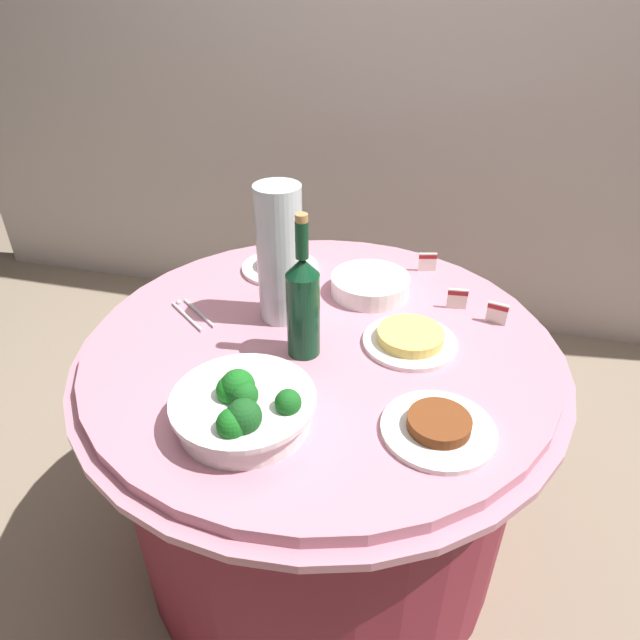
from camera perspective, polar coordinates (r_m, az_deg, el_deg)
The scene contains 14 objects.
ground_plane at distance 1.86m, azimuth -0.00°, elevation -20.88°, with size 6.00×6.00×0.00m, color gray.
back_wall at distance 2.49m, azimuth 9.21°, elevation 27.91°, with size 4.40×0.10×2.60m, color beige.
buffet_table at distance 1.57m, azimuth -0.00°, elevation -12.78°, with size 1.16×1.16×0.74m.
broccoli_bowl at distance 1.09m, azimuth -7.75°, elevation -8.76°, with size 0.28×0.28×0.12m.
plate_stack at distance 1.51m, azimuth 5.11°, elevation 3.58°, with size 0.21×0.21×0.05m.
wine_bottle at distance 1.22m, azimuth -1.73°, elevation 1.67°, with size 0.07×0.07×0.34m.
decorative_fruit_vase at distance 1.35m, azimuth -4.07°, elevation 5.81°, with size 0.11×0.11×0.34m.
serving_tongs at distance 1.45m, azimuth -12.95°, elevation 0.61°, with size 0.15×0.13×0.01m.
food_plate_noodles at distance 1.32m, azimuth 9.13°, elevation -1.91°, with size 0.22×0.22×0.04m.
food_plate_stir_fry at distance 1.11m, azimuth 11.94°, elevation -10.59°, with size 0.22×0.22×0.04m.
food_plate_rice at distance 1.63m, azimuth -4.09°, elevation 5.55°, with size 0.22×0.22×0.04m.
label_placard_front at distance 1.44m, azimuth 17.57°, elevation 0.77°, with size 0.05×0.02×0.05m.
label_placard_mid at distance 1.64m, azimuth 10.86°, elevation 5.91°, with size 0.05×0.02×0.05m.
label_placard_rear at distance 1.48m, azimuth 13.78°, elevation 2.23°, with size 0.05×0.01×0.05m.
Camera 1 is at (0.28, -1.06, 1.50)m, focal length 31.50 mm.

